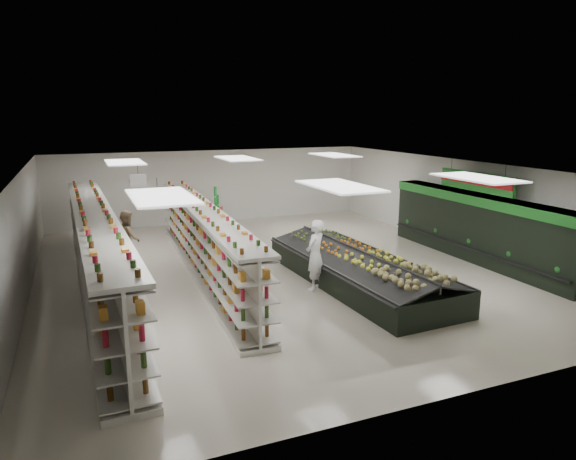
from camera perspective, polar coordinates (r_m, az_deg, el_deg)
name	(u,v)px	position (r m, az deg, el deg)	size (l,w,h in m)	color
floor	(277,270)	(16.06, -1.23, -4.49)	(16.00, 16.00, 0.00)	beige
ceiling	(277,168)	(15.42, -1.28, 6.94)	(14.00, 16.00, 0.02)	white
wall_back	(212,186)	(23.20, -8.41, 4.81)	(14.00, 0.02, 3.20)	white
wall_front	(452,311)	(8.96, 17.72, -8.60)	(14.00, 0.02, 3.20)	white
wall_left	(21,241)	(14.74, -27.56, -1.12)	(0.02, 16.00, 3.20)	white
wall_right	(460,205)	(19.27, 18.57, 2.66)	(0.02, 16.00, 3.20)	white
produce_wall_case	(479,224)	(17.93, 20.46, 0.63)	(0.93, 8.00, 2.20)	black
aisle_sign_near	(158,201)	(12.59, -14.26, 3.16)	(0.52, 0.06, 0.75)	white
aisle_sign_far	(138,181)	(16.53, -16.30, 5.26)	(0.52, 0.06, 0.75)	white
hortifruti_banner	(476,182)	(17.52, 20.13, 5.06)	(0.12, 3.20, 0.95)	#217D27
gondola_left	(98,257)	(14.62, -20.41, -2.85)	(1.33, 13.00, 2.25)	silver
gondola_center	(203,243)	(15.79, -9.38, -1.44)	(1.33, 11.78, 2.04)	silver
produce_island	(358,268)	(14.81, 7.77, -4.21)	(2.82, 7.02, 1.03)	black
soda_endcap	(205,212)	(21.25, -9.23, 2.01)	(1.61, 1.36, 1.76)	#AF1418
shopper_main	(315,255)	(14.10, 3.04, -2.80)	(0.72, 0.47, 1.97)	white
shopper_background	(128,238)	(17.17, -17.35, -0.85)	(0.87, 0.54, 1.79)	#9E7C61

